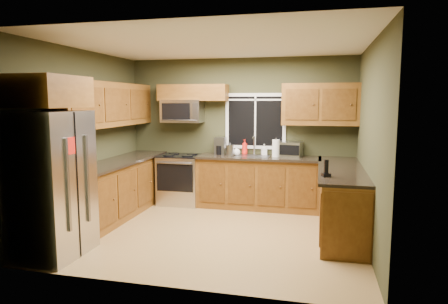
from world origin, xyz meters
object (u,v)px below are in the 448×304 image
at_px(kettle, 230,150).
at_px(paper_towel_roll, 276,148).
at_px(toaster_oven, 290,149).
at_px(soap_bottle_c, 237,151).
at_px(soap_bottle_a, 245,147).
at_px(cordless_phone, 326,172).
at_px(range, 181,179).
at_px(coffee_maker, 220,146).
at_px(microwave, 182,111).
at_px(refrigerator, 52,184).
at_px(soap_bottle_b, 264,150).

xyz_separation_m(kettle, paper_towel_roll, (0.82, 0.04, 0.04)).
bearing_deg(toaster_oven, soap_bottle_c, -175.32).
distance_m(soap_bottle_a, cordless_phone, 2.38).
bearing_deg(range, soap_bottle_a, 11.14).
xyz_separation_m(coffee_maker, cordless_phone, (1.88, -1.84, -0.08)).
xyz_separation_m(range, soap_bottle_a, (1.17, 0.23, 0.61)).
distance_m(microwave, soap_bottle_a, 1.34).
bearing_deg(coffee_maker, cordless_phone, -44.37).
xyz_separation_m(refrigerator, cordless_phone, (3.29, 1.09, 0.11)).
bearing_deg(range, kettle, -0.81).
height_order(range, toaster_oven, toaster_oven).
xyz_separation_m(toaster_oven, coffee_maker, (-1.28, 0.02, 0.02)).
relative_size(refrigerator, range, 1.92).
bearing_deg(toaster_oven, microwave, -179.70).
relative_size(kettle, cordless_phone, 1.09).
distance_m(range, kettle, 1.11).
xyz_separation_m(toaster_oven, soap_bottle_a, (-0.83, 0.08, 0.01)).
bearing_deg(toaster_oven, coffee_maker, 179.15).
bearing_deg(soap_bottle_a, coffee_maker, -171.84).
height_order(microwave, cordless_phone, microwave).
distance_m(soap_bottle_c, cordless_phone, 2.33).
bearing_deg(soap_bottle_b, microwave, -176.47).
distance_m(paper_towel_roll, cordless_phone, 1.89).
height_order(toaster_oven, soap_bottle_a, soap_bottle_a).
xyz_separation_m(range, soap_bottle_c, (1.05, 0.07, 0.56)).
relative_size(range, soap_bottle_c, 5.59).
height_order(range, soap_bottle_c, soap_bottle_c).
xyz_separation_m(microwave, cordless_phone, (2.60, -1.81, -0.72)).
distance_m(microwave, soap_bottle_b, 1.68).
xyz_separation_m(refrigerator, kettle, (1.64, 2.76, 0.15)).
bearing_deg(refrigerator, microwave, 76.66).
bearing_deg(toaster_oven, range, -175.80).
bearing_deg(soap_bottle_c, soap_bottle_b, 18.57).
bearing_deg(soap_bottle_a, paper_towel_roll, -19.16).
relative_size(microwave, kettle, 3.14).
bearing_deg(coffee_maker, toaster_oven, -0.85).
distance_m(refrigerator, soap_bottle_b, 3.73).
relative_size(refrigerator, toaster_oven, 3.89).
distance_m(refrigerator, coffee_maker, 3.26).
xyz_separation_m(kettle, soap_bottle_a, (0.22, 0.24, 0.03)).
height_order(paper_towel_roll, cordless_phone, paper_towel_roll).
height_order(refrigerator, coffee_maker, refrigerator).
bearing_deg(coffee_maker, paper_towel_roll, -7.74).
bearing_deg(cordless_phone, refrigerator, -161.60).
bearing_deg(toaster_oven, paper_towel_roll, -151.91).
bearing_deg(coffee_maker, refrigerator, -115.61).
relative_size(coffee_maker, soap_bottle_a, 1.14).
distance_m(range, paper_towel_roll, 1.87).
height_order(coffee_maker, soap_bottle_b, coffee_maker).
relative_size(toaster_oven, cordless_phone, 2.07).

